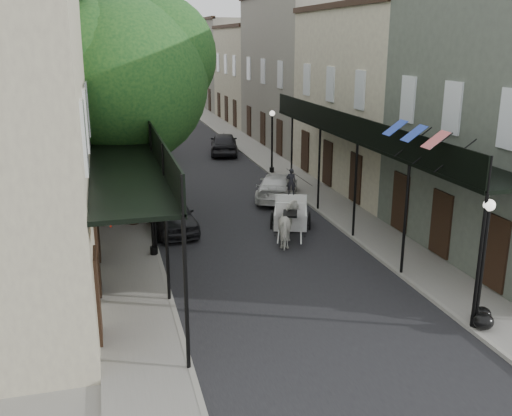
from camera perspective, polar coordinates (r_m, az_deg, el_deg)
ground at (r=17.29m, az=5.70°, el=-10.65°), size 140.00×140.00×0.00m
road at (r=35.66m, az=-5.68°, el=3.72°), size 8.00×90.00×0.01m
sidewalk_left at (r=35.21m, az=-13.74°, el=3.25°), size 2.20×90.00×0.12m
sidewalk_right at (r=36.77m, az=2.04°, el=4.27°), size 2.20×90.00×0.12m
building_row_left at (r=44.50m, az=-19.38°, el=12.27°), size 5.00×80.00×10.50m
building_row_right at (r=46.62m, az=2.75°, el=13.31°), size 5.00×80.00×10.50m
gallery_left at (r=21.66m, az=-12.75°, el=5.97°), size 2.20×18.05×4.88m
gallery_right at (r=24.02m, az=10.87°, el=7.09°), size 2.20×18.05×4.88m
tree_near at (r=24.58m, az=-12.09°, el=12.96°), size 7.31×6.80×9.63m
tree_far at (r=38.58m, az=-13.40°, el=13.09°), size 6.45×6.00×8.61m
lamppost_right_near at (r=16.74m, az=21.70°, el=-5.06°), size 0.32×0.32×3.71m
lamppost_left at (r=21.20m, az=-10.42°, el=0.31°), size 0.32×0.32×3.71m
lamppost_right_far at (r=34.25m, az=1.61°, el=6.75°), size 0.32×0.32×3.71m
horse at (r=22.59m, az=3.41°, el=-1.67°), size 1.48×2.14×1.65m
carriage at (r=24.97m, az=3.51°, el=0.71°), size 2.22×2.75×2.76m
pedestrian_walking at (r=27.38m, az=-8.25°, el=1.65°), size 1.02×0.86×1.83m
pedestrian_sidewalk_left at (r=29.77m, az=-12.16°, el=2.65°), size 1.07×0.66×1.59m
car_left_near at (r=24.53m, az=-8.47°, el=-0.58°), size 2.07×4.40×1.46m
car_left_mid at (r=32.97m, az=-11.27°, el=3.83°), size 3.10×5.10×1.59m
car_left_far at (r=47.93m, az=-12.62°, el=7.47°), size 2.71×4.79×1.26m
car_right_near at (r=29.09m, az=2.11°, el=2.17°), size 3.47×4.88×1.31m
car_right_far at (r=40.63m, az=-3.22°, el=6.48°), size 2.72×4.90×1.58m
trash_bags at (r=17.51m, az=21.73°, el=-10.20°), size 0.84×0.99×0.49m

